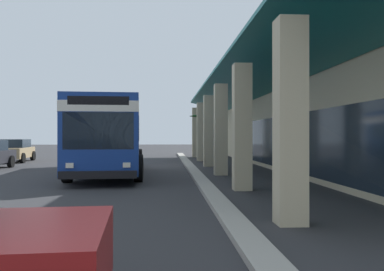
{
  "coord_description": "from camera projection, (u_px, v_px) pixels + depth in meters",
  "views": [
    {
      "loc": [
        23.2,
        1.19,
        1.68
      ],
      "look_at": [
        6.37,
        2.24,
        1.7
      ],
      "focal_mm": 39.1,
      "sensor_mm": 36.0,
      "label": 1
    }
  ],
  "objects": [
    {
      "name": "potted_palm",
      "position": [
        203.0,
        148.0,
        29.16
      ],
      "size": [
        1.74,
        1.85,
        3.22
      ],
      "color": "brown",
      "rests_on": "ground"
    },
    {
      "name": "ground",
      "position": [
        287.0,
        166.0,
        23.58
      ],
      "size": [
        120.0,
        120.0,
        0.0
      ],
      "primitive_type": "plane",
      "color": "#2D2D30"
    },
    {
      "name": "transit_bus",
      "position": [
        110.0,
        132.0,
        18.86
      ],
      "size": [
        11.35,
        3.28,
        3.34
      ],
      "color": "navy",
      "rests_on": "ground"
    },
    {
      "name": "curb_strip",
      "position": [
        192.0,
        169.0,
        20.48
      ],
      "size": [
        36.36,
        0.5,
        0.12
      ],
      "primitive_type": "cube",
      "color": "#9E998E",
      "rests_on": "ground"
    },
    {
      "name": "parked_sedan_tan",
      "position": [
        14.0,
        150.0,
        27.24
      ],
      "size": [
        4.55,
        2.3,
        1.47
      ],
      "color": "#9E845B",
      "rests_on": "ground"
    },
    {
      "name": "plaza_building",
      "position": [
        382.0,
        93.0,
        21.09
      ],
      "size": [
        30.6,
        14.75,
        7.73
      ],
      "color": "#C6B793",
      "rests_on": "ground"
    }
  ]
}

